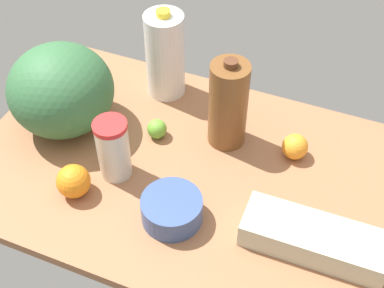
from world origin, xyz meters
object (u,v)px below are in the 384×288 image
chocolate_milk_jug (228,104)px  milk_jug (165,55)px  egg_carton (314,239)px  orange_by_jug (295,147)px  orange_near_front (73,181)px  watermelon (61,90)px  lime_beside_bowl (157,129)px  mixing_bowl (172,209)px  tumbler_cup (113,149)px

chocolate_milk_jug → milk_jug: 27.70cm
egg_carton → orange_by_jug: size_ratio=4.73×
orange_by_jug → orange_near_front: bearing=34.9°
watermelon → lime_beside_bowl: bearing=-168.9°
egg_carton → milk_jug: milk_jug is taller
egg_carton → chocolate_milk_jug: 42.10cm
mixing_bowl → milk_jug: size_ratio=0.53×
egg_carton → lime_beside_bowl: (49.80, -20.03, -0.71)cm
lime_beside_bowl → orange_near_front: bearing=67.9°
mixing_bowl → orange_near_front: size_ratio=1.73×
egg_carton → watermelon: 78.18cm
tumbler_cup → milk_jug: size_ratio=0.63×
watermelon → orange_by_jug: (-64.48, -12.56, -9.14)cm
watermelon → orange_by_jug: bearing=-169.0°
lime_beside_bowl → orange_by_jug: (-38.08, -7.39, 0.75)cm
mixing_bowl → milk_jug: 50.25cm
chocolate_milk_jug → milk_jug: size_ratio=0.97×
egg_carton → mixing_bowl: egg_carton is taller
lime_beside_bowl → milk_jug: bearing=-73.2°
orange_near_front → milk_jug: bearing=-96.1°
tumbler_cup → watermelon: watermelon is taller
mixing_bowl → milk_jug: (21.48, -44.28, 10.14)cm
chocolate_milk_jug → lime_beside_bowl: (18.57, 6.55, -10.23)cm
watermelon → orange_near_front: 27.89cm
orange_by_jug → mixing_bowl: bearing=55.0°
orange_near_front → lime_beside_bowl: (-10.89, -26.80, -1.58)cm
mixing_bowl → chocolate_milk_jug: (-2.99, -31.30, 9.64)cm
mixing_bowl → watermelon: bearing=-25.0°
watermelon → orange_by_jug: 66.33cm
tumbler_cup → watermelon: (22.00, -11.35, 3.72)cm
egg_carton → mixing_bowl: (34.22, 4.72, -0.12)cm
tumbler_cup → lime_beside_bowl: size_ratio=3.18×
watermelon → chocolate_milk_jug: (-44.97, -11.72, 0.33)cm
lime_beside_bowl → orange_by_jug: size_ratio=0.79×
watermelon → chocolate_milk_jug: size_ratio=1.06×
mixing_bowl → chocolate_milk_jug: chocolate_milk_jug is taller
egg_carton → watermelon: size_ratio=1.15×
tumbler_cup → orange_by_jug: tumbler_cup is taller
egg_carton → watermelon: bearing=-12.1°
tumbler_cup → milk_jug: milk_jug is taller
tumbler_cup → orange_near_front: (6.48, 10.28, -4.59)cm
egg_carton → orange_near_front: orange_near_front is taller
chocolate_milk_jug → orange_by_jug: size_ratio=3.88×
milk_jug → mixing_bowl: bearing=115.9°
tumbler_cup → egg_carton: 54.59cm
tumbler_cup → orange_by_jug: bearing=-150.6°
egg_carton → chocolate_milk_jug: bearing=-41.4°
chocolate_milk_jug → orange_near_front: bearing=48.6°
watermelon → orange_near_front: size_ratio=3.34×
mixing_bowl → orange_by_jug: (-22.50, -32.14, 0.16)cm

